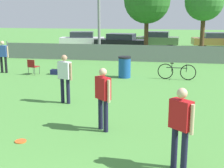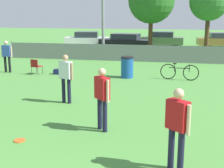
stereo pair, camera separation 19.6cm
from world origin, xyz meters
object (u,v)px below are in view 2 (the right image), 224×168
tree_far_right (209,2)px  folding_chair_sideline (36,66)px  player_receiver_white (66,75)px  parked_car_dark (126,42)px  player_thrower_red (102,94)px  player_defender_red (177,123)px  parked_car_olive (163,39)px  gear_bag_sideline (59,72)px  parked_car_tan (222,40)px  frisbee_disc (20,140)px  trash_bin (127,67)px  parked_car_white (87,40)px  tree_near_pole (151,0)px  bicycle_sideline (179,72)px  spectator_in_blue (7,54)px

tree_far_right → folding_chair_sideline: bearing=-135.2°
player_receiver_white → parked_car_dark: (-0.65, 17.31, -0.36)m
tree_far_right → player_receiver_white: 15.49m
player_thrower_red → folding_chair_sideline: player_thrower_red is taller
player_defender_red → parked_car_olive: 25.14m
tree_far_right → parked_car_olive: (-3.52, 6.84, -3.28)m
player_thrower_red → parked_car_olive: player_thrower_red is taller
gear_bag_sideline → parked_car_tan: size_ratio=0.12×
player_defender_red → frisbee_disc: 4.06m
folding_chair_sideline → parked_car_olive: parked_car_olive is taller
parked_car_dark → tree_far_right: bearing=-19.0°
player_defender_red → folding_chair_sideline: player_defender_red is taller
folding_chair_sideline → trash_bin: size_ratio=0.76×
folding_chair_sideline → parked_car_dark: (2.72, 12.58, 0.19)m
tree_far_right → folding_chair_sideline: tree_far_right is taller
tree_far_right → player_defender_red: tree_far_right is taller
gear_bag_sideline → parked_car_white: bearing=99.9°
tree_near_pole → trash_bin: tree_near_pole is taller
tree_near_pole → folding_chair_sideline: size_ratio=7.26×
tree_far_right → bicycle_sideline: bearing=-102.2°
trash_bin → parked_car_white: 14.62m
bicycle_sideline → parked_car_dark: size_ratio=0.39×
tree_near_pole → parked_car_dark: size_ratio=1.22×
gear_bag_sideline → parked_car_white: size_ratio=0.13×
parked_car_white → parked_car_dark: 3.95m
spectator_in_blue → bicycle_sideline: size_ratio=0.93×
bicycle_sideline → parked_car_white: bearing=127.6°
spectator_in_blue → frisbee_disc: 9.93m
tree_near_pole → parked_car_tan: bearing=48.3°
bicycle_sideline → parked_car_white: (-8.48, 13.38, 0.31)m
gear_bag_sideline → tree_far_right: bearing=47.7°
player_receiver_white → gear_bag_sideline: 5.54m
parked_car_white → frisbee_disc: bearing=-87.8°
bicycle_sideline → gear_bag_sideline: bearing=-176.4°
spectator_in_blue → parked_car_olive: (7.58, 15.89, -0.34)m
trash_bin → parked_car_olive: (1.01, 15.99, 0.13)m
spectator_in_blue → frisbee_disc: (5.12, -8.45, -0.99)m
trash_bin → parked_car_tan: size_ratio=0.23×
player_receiver_white → tree_far_right: bearing=85.9°
frisbee_disc → parked_car_white: 22.19m
frisbee_disc → player_thrower_red: bearing=31.1°
bicycle_sideline → parked_car_olive: bearing=100.8°
player_receiver_white → player_thrower_red: (1.88, -2.37, 0.00)m
folding_chair_sideline → parked_car_tan: bearing=-112.0°
parked_car_dark → gear_bag_sideline: bearing=-89.6°
folding_chair_sideline → parked_car_white: size_ratio=0.19×
tree_near_pole → gear_bag_sideline: 10.40m
tree_far_right → player_receiver_white: bearing=-113.1°
player_defender_red → parked_car_white: bearing=151.1°
spectator_in_blue → parked_car_tan: bearing=-135.4°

